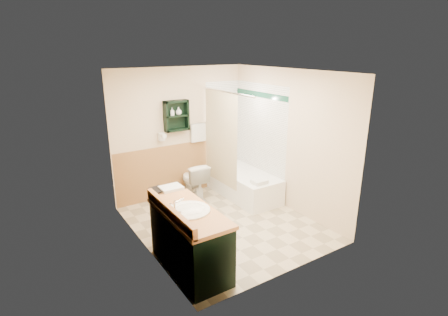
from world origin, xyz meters
TOP-DOWN VIEW (x-y plane):
  - floor at (0.00, 0.00)m, footprint 3.00×3.00m
  - back_wall at (0.00, 1.52)m, footprint 2.60×0.04m
  - left_wall at (-1.32, 0.00)m, footprint 0.04×3.00m
  - right_wall at (1.32, 0.00)m, footprint 0.04×3.00m
  - ceiling at (0.00, 0.00)m, footprint 2.60×3.00m
  - wainscot_left at (-1.29, 0.00)m, footprint 2.98×2.98m
  - wainscot_back at (0.00, 1.49)m, footprint 2.58×2.58m
  - mirror_frame at (-1.27, -0.55)m, footprint 1.30×1.30m
  - mirror_glass at (-1.27, -0.55)m, footprint 1.20×1.20m
  - tile_right at (1.28, 0.75)m, footprint 1.50×1.50m
  - tile_back at (1.03, 1.48)m, footprint 0.95×0.95m
  - tile_accent at (1.27, 0.75)m, footprint 1.50×1.50m
  - wall_shelf at (-0.10, 1.41)m, footprint 0.45×0.15m
  - hair_dryer at (-0.40, 1.43)m, footprint 0.10×0.24m
  - towel_bar at (0.35, 1.45)m, footprint 0.40×0.06m
  - curtain_rod at (0.53, 0.75)m, footprint 0.03×1.60m
  - shower_curtain at (0.53, 0.92)m, footprint 1.05×1.05m
  - vanity at (-0.99, -0.77)m, footprint 0.59×1.29m
  - bathtub at (0.93, 0.71)m, footprint 0.71×1.50m
  - toilet at (0.09, 1.18)m, footprint 0.43×0.72m
  - counter_towel at (-0.89, -0.03)m, footprint 0.30×0.24m
  - vanity_book at (-1.16, 0.03)m, footprint 0.18×0.04m
  - tub_towel at (0.82, 0.13)m, footprint 0.25×0.21m
  - soap_bottle_a at (-0.19, 1.40)m, footprint 0.07×0.14m
  - soap_bottle_b at (-0.06, 1.40)m, footprint 0.12×0.15m

SIDE VIEW (x-z plane):
  - floor at x=0.00m, z-range 0.00..0.00m
  - bathtub at x=0.93m, z-range 0.00..0.47m
  - toilet at x=0.09m, z-range 0.00..0.68m
  - vanity at x=-0.99m, z-range 0.00..0.82m
  - wainscot_left at x=-1.29m, z-range 0.00..1.00m
  - wainscot_back at x=0.00m, z-range 0.00..1.00m
  - tub_towel at x=0.82m, z-range 0.47..0.54m
  - counter_towel at x=-0.89m, z-range 0.82..0.86m
  - vanity_book at x=-1.16m, z-range 0.82..1.06m
  - tile_right at x=1.28m, z-range 0.00..2.10m
  - tile_back at x=1.03m, z-range 0.00..2.10m
  - shower_curtain at x=0.53m, z-range 0.30..2.00m
  - back_wall at x=0.00m, z-range 0.00..2.40m
  - left_wall at x=-1.32m, z-range 0.00..2.40m
  - right_wall at x=1.32m, z-range 0.00..2.40m
  - hair_dryer at x=-0.40m, z-range 1.11..1.29m
  - towel_bar at x=0.35m, z-range 1.15..1.55m
  - mirror_frame at x=-1.27m, z-range 1.00..2.00m
  - mirror_glass at x=-1.27m, z-range 1.05..1.95m
  - wall_shelf at x=-0.10m, z-range 1.27..1.83m
  - soap_bottle_a at x=-0.19m, z-range 1.56..1.63m
  - soap_bottle_b at x=-0.06m, z-range 1.56..1.67m
  - tile_accent at x=1.27m, z-range 1.85..1.95m
  - curtain_rod at x=0.53m, z-range 1.98..2.02m
  - ceiling at x=0.00m, z-range 2.40..2.44m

